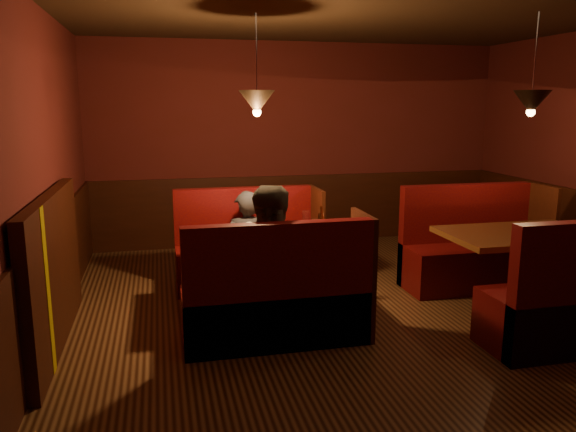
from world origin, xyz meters
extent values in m
cube|color=black|center=(0.00, 0.00, -0.01)|extent=(6.00, 7.00, 0.01)
cube|color=#4D1614|center=(0.00, 3.50, 1.45)|extent=(6.00, 0.01, 2.90)
cube|color=#4D1614|center=(-3.00, 0.00, 1.45)|extent=(0.01, 7.00, 2.90)
cube|color=black|center=(0.00, 3.48, 0.50)|extent=(6.00, 0.04, 1.00)
cube|color=black|center=(-2.98, 0.00, 0.50)|extent=(0.04, 7.00, 1.00)
cube|color=black|center=(-2.92, 0.40, 0.65)|extent=(0.10, 2.20, 1.30)
cube|color=#B39A0E|center=(-2.87, -0.15, 0.65)|extent=(0.01, 0.12, 1.30)
cylinder|color=#333333|center=(-1.09, 0.80, 2.45)|extent=(0.01, 0.01, 0.80)
cone|color=black|center=(-1.09, 0.80, 2.05)|extent=(0.34, 0.34, 0.22)
sphere|color=#FFBF72|center=(-1.09, 0.80, 1.96)|extent=(0.08, 0.08, 0.08)
cylinder|color=#333333|center=(1.37, 0.16, 2.45)|extent=(0.01, 0.01, 0.80)
cone|color=black|center=(1.37, 0.16, 2.05)|extent=(0.34, 0.34, 0.22)
sphere|color=#FFBF72|center=(1.37, 0.16, 1.96)|extent=(0.08, 0.08, 0.08)
cube|color=brown|center=(-1.09, 0.80, 0.76)|extent=(1.47, 0.89, 0.05)
cylinder|color=black|center=(-1.09, 0.80, 0.37)|extent=(0.15, 0.15, 0.73)
cylinder|color=black|center=(-1.09, 0.80, 0.02)|extent=(0.59, 0.59, 0.04)
cylinder|color=silver|center=(-1.00, 0.70, 0.80)|extent=(0.29, 0.29, 0.02)
cube|color=black|center=(-1.05, 0.67, 0.82)|extent=(0.09, 0.08, 0.04)
ellipsoid|color=silver|center=(-1.11, 0.68, 0.83)|extent=(0.07, 0.07, 0.06)
cube|color=tan|center=(-0.94, 0.57, 0.82)|extent=(0.08, 0.06, 0.03)
cylinder|color=silver|center=(-1.09, 0.63, 0.81)|extent=(0.06, 0.13, 0.01)
cylinder|color=silver|center=(-1.23, 1.03, 0.79)|extent=(0.27, 0.27, 0.02)
ellipsoid|color=beige|center=(-1.14, 1.02, 0.83)|extent=(0.10, 0.10, 0.06)
cube|color=silver|center=(-1.21, 0.99, 0.80)|extent=(0.18, 0.13, 0.00)
cylinder|color=white|center=(-0.77, 0.81, 0.83)|extent=(0.05, 0.05, 0.09)
cylinder|color=white|center=(-0.55, 1.03, 0.87)|extent=(0.08, 0.08, 0.16)
cylinder|color=white|center=(-0.57, 0.61, 0.87)|extent=(0.08, 0.08, 0.16)
cylinder|color=#47230F|center=(-0.44, 0.83, 0.87)|extent=(0.06, 0.06, 0.17)
cylinder|color=#47230F|center=(-0.44, 0.83, 0.99)|extent=(0.03, 0.03, 0.07)
ellipsoid|color=white|center=(-0.68, 0.62, 0.81)|extent=(0.12, 0.12, 0.05)
cube|color=#3D050D|center=(-1.09, 1.56, 0.24)|extent=(1.57, 0.58, 0.47)
cube|color=#3D050D|center=(-1.09, 1.79, 0.55)|extent=(1.57, 0.13, 1.10)
cube|color=black|center=(-0.29, 1.56, 0.55)|extent=(0.04, 0.58, 1.10)
cube|color=#3D050D|center=(-1.09, 0.04, 0.24)|extent=(1.57, 0.58, 0.47)
cube|color=#3D050D|center=(-1.09, -0.19, 0.55)|extent=(1.57, 0.13, 1.10)
cube|color=black|center=(-0.29, 0.04, 0.55)|extent=(0.04, 0.58, 1.10)
cube|color=brown|center=(1.37, 0.16, 0.79)|extent=(1.45, 0.93, 0.05)
cylinder|color=black|center=(1.37, 0.16, 0.38)|extent=(0.15, 0.15, 0.76)
cylinder|color=black|center=(1.37, 0.16, 0.02)|extent=(0.61, 0.61, 0.04)
cube|color=#3D050D|center=(1.37, 0.95, 0.25)|extent=(1.56, 0.60, 0.49)
cube|color=#3D050D|center=(1.37, 1.19, 0.57)|extent=(1.56, 0.13, 1.14)
cube|color=black|center=(2.17, 0.95, 0.57)|extent=(0.04, 0.60, 1.14)
cube|color=#3D050D|center=(1.37, -0.63, 0.25)|extent=(1.56, 0.60, 0.49)
imported|color=#2C2B31|center=(-1.11, 1.48, 0.73)|extent=(0.58, 0.42, 1.46)
imported|color=#2F2821|center=(-1.05, 0.13, 0.85)|extent=(0.83, 0.65, 1.70)
camera|label=1|loc=(-2.01, -4.48, 2.04)|focal=35.00mm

